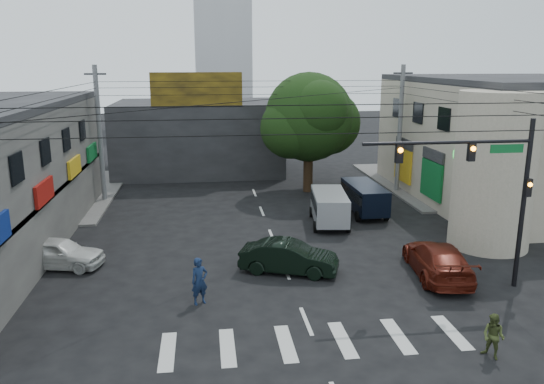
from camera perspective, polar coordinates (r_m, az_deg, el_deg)
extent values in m
plane|color=black|center=(23.00, 2.25, -10.28)|extent=(160.00, 160.00, 0.00)
cube|color=#514F4C|center=(42.32, -27.10, -0.41)|extent=(16.00, 16.00, 0.15)
cube|color=#514F4C|center=(45.27, 21.27, 1.03)|extent=(16.00, 16.00, 0.15)
cube|color=gray|center=(40.37, 25.10, 4.88)|extent=(14.00, 18.00, 8.00)
cylinder|color=gray|center=(29.17, 22.76, 2.11)|extent=(4.00, 4.00, 8.00)
cube|color=#232326|center=(47.12, -7.89, 5.94)|extent=(14.00, 10.00, 6.00)
cube|color=olive|center=(41.84, -8.11, 10.86)|extent=(7.00, 0.30, 2.60)
cylinder|color=black|center=(39.11, 3.91, 3.23)|extent=(0.70, 0.70, 4.40)
sphere|color=black|center=(38.64, 3.99, 8.04)|extent=(6.40, 6.40, 6.40)
cylinder|color=black|center=(24.34, 25.40, -1.30)|extent=(0.20, 0.20, 7.20)
cylinder|color=black|center=(22.11, 18.44, 5.08)|extent=(7.00, 0.14, 0.14)
cube|color=black|center=(22.62, 20.65, 4.06)|extent=(0.28, 0.22, 0.75)
cube|color=black|center=(21.38, 13.51, 4.05)|extent=(0.28, 0.22, 0.75)
sphere|color=orange|center=(22.48, 20.85, 4.37)|extent=(0.20, 0.20, 0.20)
sphere|color=orange|center=(21.23, 13.67, 4.38)|extent=(0.20, 0.20, 0.20)
cube|color=#0D5E28|center=(23.35, 23.94, 4.29)|extent=(1.40, 0.06, 0.35)
cylinder|color=#59595B|center=(37.64, -18.03, 5.87)|extent=(0.32, 0.32, 9.20)
cylinder|color=#59595B|center=(39.59, 13.58, 6.52)|extent=(0.32, 0.32, 9.20)
imported|color=black|center=(24.34, 1.84, -7.01)|extent=(4.43, 5.46, 1.47)
imported|color=silver|center=(26.82, -22.03, -6.09)|extent=(3.63, 4.99, 1.44)
imported|color=#4E140B|center=(25.07, 17.37, -6.95)|extent=(3.50, 5.85, 1.54)
imported|color=#111F3D|center=(21.44, -7.81, -9.48)|extent=(1.05, 1.00, 1.92)
imported|color=#3A441F|center=(19.14, 22.72, -14.15)|extent=(1.27, 1.26, 1.53)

